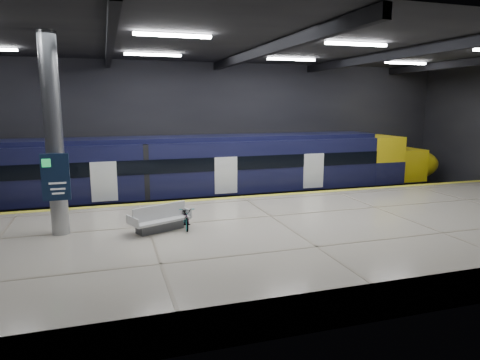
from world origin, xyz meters
name	(u,v)px	position (x,y,z in m)	size (l,w,h in m)	color
ground	(262,235)	(0.00, 0.00, 0.00)	(30.00, 30.00, 0.00)	black
room_shell	(264,102)	(0.00, 0.00, 5.72)	(30.10, 16.10, 8.05)	black
platform	(286,240)	(0.00, -2.50, 0.55)	(30.00, 11.00, 1.10)	#B5AA99
safety_strip	(243,197)	(0.00, 2.75, 1.11)	(30.00, 0.40, 0.01)	yellow
rails	(228,205)	(0.00, 5.50, 0.08)	(30.00, 1.52, 0.16)	gray
train	(197,171)	(-1.70, 5.50, 2.06)	(29.40, 2.84, 3.79)	black
bench	(160,222)	(-4.61, -1.70, 1.44)	(2.35, 1.66, 0.96)	#595B60
bicycle	(186,217)	(-3.64, -1.63, 1.51)	(0.55, 1.57, 0.83)	#99999E
pannier_bag	(170,224)	(-4.24, -1.63, 1.28)	(0.30, 0.18, 0.35)	black
info_column	(54,139)	(-8.00, -1.03, 4.46)	(0.90, 0.78, 6.90)	#9EA0A5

